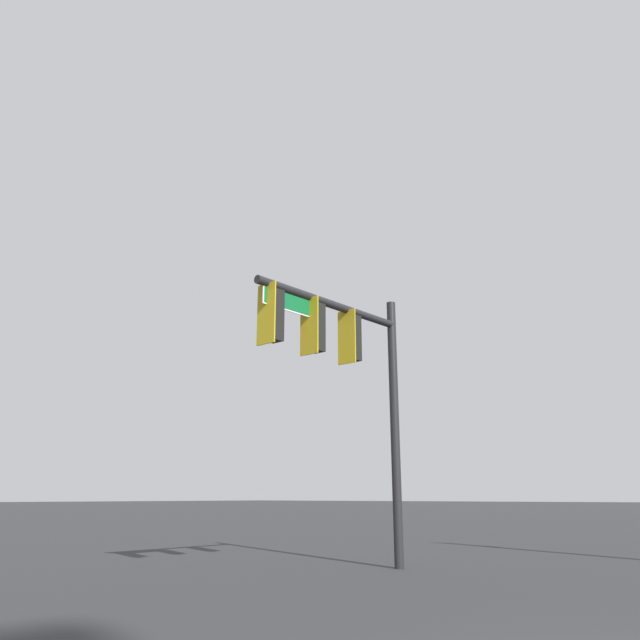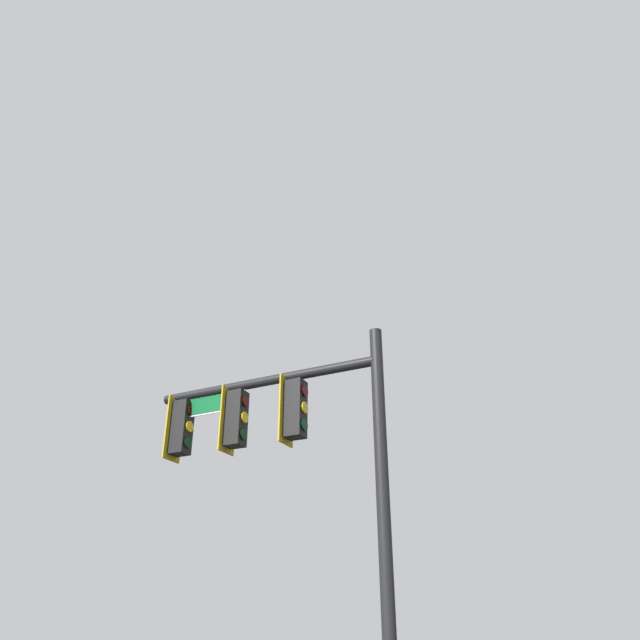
% 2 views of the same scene
% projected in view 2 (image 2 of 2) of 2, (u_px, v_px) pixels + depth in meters
% --- Properties ---
extents(signal_pole_near, '(4.85, 0.66, 6.53)m').
position_uv_depth(signal_pole_near, '(282.00, 439.00, 11.46)').
color(signal_pole_near, black).
rests_on(signal_pole_near, ground_plane).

